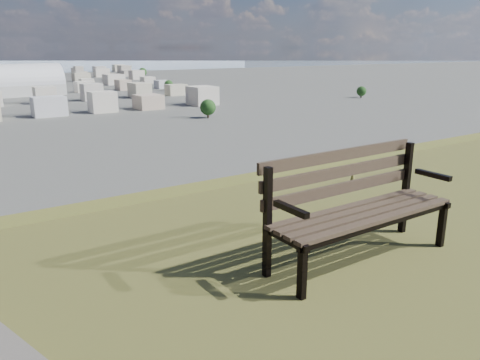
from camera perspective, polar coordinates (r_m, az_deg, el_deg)
park_bench at (r=4.38m, az=13.89°, el=-2.37°), size 1.89×0.61×0.99m
arena at (r=304.21m, az=-26.20°, el=10.23°), size 57.24×26.40×23.71m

